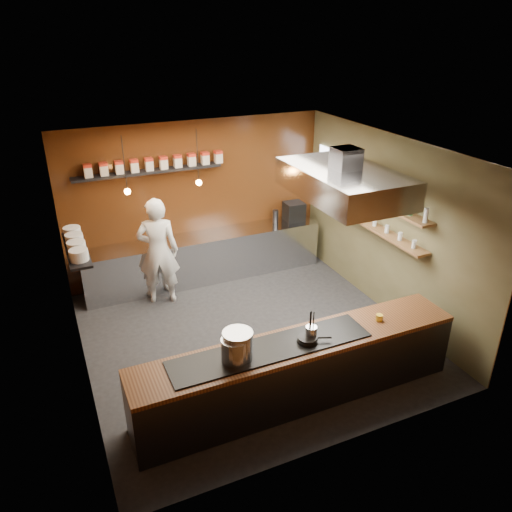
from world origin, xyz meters
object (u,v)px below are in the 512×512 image
stockpot_small (235,350)px  extractor_hood (344,182)px  stockpot_large (238,345)px  espresso_machine (294,211)px  chef (158,251)px

stockpot_small → extractor_hood: bearing=29.6°
extractor_hood → stockpot_small: size_ratio=6.17×
stockpot_large → stockpot_small: 0.08m
espresso_machine → extractor_hood: bearing=-100.1°
chef → espresso_machine: bearing=-153.8°
chef → stockpot_large: bearing=108.6°
stockpot_large → extractor_hood: bearing=29.4°
stockpot_small → espresso_machine: 4.80m
extractor_hood → espresso_machine: size_ratio=5.32×
extractor_hood → stockpot_large: 2.83m
stockpot_large → espresso_machine: bearing=54.0°
espresso_machine → stockpot_large: bearing=-122.5°
extractor_hood → espresso_machine: 3.04m
stockpot_large → chef: size_ratio=0.19×
extractor_hood → stockpot_small: 2.91m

